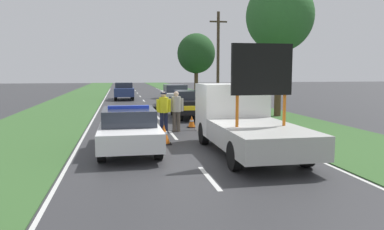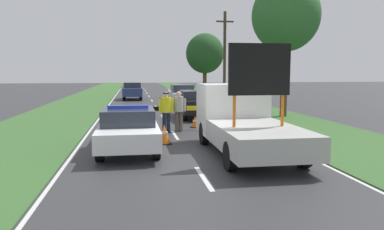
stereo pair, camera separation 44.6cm
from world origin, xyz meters
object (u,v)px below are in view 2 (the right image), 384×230
(queued_car_sedan_black, at_px, (195,103))
(police_car, at_px, (129,128))
(queued_car_van_white, at_px, (182,95))
(pedestrian_civilian, at_px, (179,108))
(queued_car_hatch_blue, at_px, (132,91))
(traffic_cone_centre_front, at_px, (164,134))
(roadside_tree_near_right, at_px, (205,54))
(roadside_tree_near_left, at_px, (286,16))
(traffic_cone_near_truck, at_px, (218,125))
(police_officer, at_px, (166,109))
(traffic_cone_near_police, at_px, (195,122))
(utility_pole, at_px, (225,60))
(work_truck, at_px, (242,119))
(road_barrier, at_px, (174,110))

(queued_car_sedan_black, bearing_deg, police_car, 66.63)
(queued_car_sedan_black, distance_m, queued_car_van_white, 7.48)
(pedestrian_civilian, xyz_separation_m, queued_car_hatch_blue, (-2.03, 19.82, -0.19))
(traffic_cone_centre_front, relative_size, roadside_tree_near_right, 0.11)
(roadside_tree_near_left, bearing_deg, traffic_cone_near_truck, -134.46)
(police_officer, height_order, queued_car_sedan_black, police_officer)
(police_officer, distance_m, traffic_cone_near_police, 2.09)
(roadside_tree_near_left, bearing_deg, utility_pole, 118.15)
(queued_car_sedan_black, bearing_deg, roadside_tree_near_right, -102.67)
(roadside_tree_near_right, bearing_deg, queued_car_hatch_blue, -164.34)
(utility_pole, bearing_deg, traffic_cone_centre_front, -113.57)
(work_truck, relative_size, utility_pole, 0.88)
(road_barrier, height_order, roadside_tree_near_right, roadside_tree_near_right)
(police_officer, xyz_separation_m, pedestrian_civilian, (0.56, 0.16, -0.00))
(pedestrian_civilian, bearing_deg, utility_pole, 82.99)
(police_car, bearing_deg, queued_car_van_white, 82.18)
(queued_car_sedan_black, xyz_separation_m, roadside_tree_near_right, (3.82, 17.00, 3.64))
(queued_car_van_white, bearing_deg, traffic_cone_centre_front, 80.21)
(queued_car_van_white, bearing_deg, pedestrian_civilian, 81.98)
(traffic_cone_centre_front, distance_m, roadside_tree_near_left, 11.72)
(traffic_cone_centre_front, bearing_deg, traffic_cone_near_truck, 39.41)
(queued_car_van_white, xyz_separation_m, queued_car_hatch_blue, (-3.77, 7.45, 0.01))
(road_barrier, xyz_separation_m, queued_car_hatch_blue, (-1.85, 19.36, -0.06))
(pedestrian_civilian, distance_m, utility_pole, 10.26)
(traffic_cone_centre_front, relative_size, traffic_cone_near_truck, 0.98)
(road_barrier, xyz_separation_m, roadside_tree_near_left, (6.85, 4.03, 4.83))
(pedestrian_civilian, bearing_deg, road_barrier, 128.84)
(traffic_cone_centre_front, xyz_separation_m, roadside_tree_near_left, (7.53, 7.19, 5.38))
(queued_car_van_white, distance_m, queued_car_hatch_blue, 8.35)
(queued_car_sedan_black, bearing_deg, work_truck, 90.27)
(pedestrian_civilian, bearing_deg, traffic_cone_near_truck, -4.77)
(police_car, height_order, road_barrier, police_car)
(queued_car_hatch_blue, relative_size, utility_pole, 0.66)
(work_truck, xyz_separation_m, traffic_cone_centre_front, (-2.44, 1.60, -0.70))
(traffic_cone_centre_front, relative_size, utility_pole, 0.11)
(pedestrian_civilian, bearing_deg, queued_car_van_white, 100.21)
(queued_car_sedan_black, distance_m, utility_pole, 5.59)
(work_truck, height_order, queued_car_van_white, work_truck)
(traffic_cone_centre_front, height_order, queued_car_van_white, queued_car_van_white)
(work_truck, relative_size, queued_car_van_white, 1.26)
(queued_car_hatch_blue, xyz_separation_m, roadside_tree_near_right, (7.38, 2.07, 3.61))
(police_officer, height_order, pedestrian_civilian, pedestrian_civilian)
(traffic_cone_centre_front, xyz_separation_m, traffic_cone_near_truck, (2.45, 2.01, 0.01))
(pedestrian_civilian, distance_m, roadside_tree_near_left, 9.32)
(road_barrier, distance_m, queued_car_sedan_black, 4.75)
(pedestrian_civilian, height_order, queued_car_hatch_blue, pedestrian_civilian)
(queued_car_hatch_blue, bearing_deg, road_barrier, 95.46)
(road_barrier, bearing_deg, roadside_tree_near_right, 69.41)
(queued_car_van_white, height_order, queued_car_hatch_blue, queued_car_van_white)
(traffic_cone_near_truck, distance_m, queued_car_van_white, 13.06)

